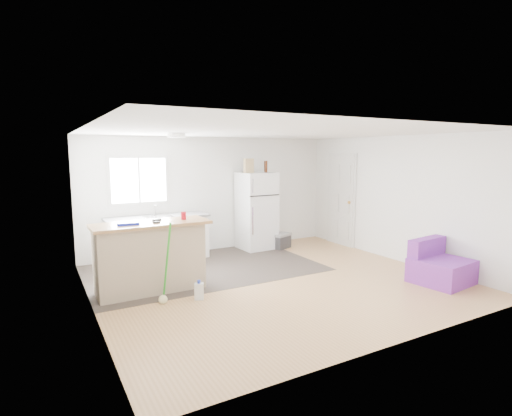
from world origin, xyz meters
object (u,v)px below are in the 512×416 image
at_px(red_cup, 184,216).
at_px(cleaner_jug, 199,291).
at_px(peninsula, 150,257).
at_px(blue_tray, 128,223).
at_px(cooler, 281,241).
at_px(mop, 164,286).
at_px(kitchen_cabinets, 158,238).
at_px(cardboard_box, 249,166).
at_px(refrigerator, 257,211).
at_px(bottle_right, 266,167).
at_px(purple_seat, 439,267).
at_px(bottle_left, 266,167).

bearing_deg(red_cup, cleaner_jug, -93.32).
height_order(peninsula, blue_tray, blue_tray).
bearing_deg(cooler, mop, -169.51).
bearing_deg(kitchen_cabinets, peninsula, -109.34).
xyz_separation_m(cleaner_jug, cardboard_box, (2.04, 2.31, 1.68)).
relative_size(cleaner_jug, blue_tray, 0.95).
xyz_separation_m(red_cup, cardboard_box, (2.00, 1.59, 0.70)).
xyz_separation_m(mop, red_cup, (0.50, 0.57, 0.88)).
relative_size(refrigerator, cardboard_box, 5.52).
bearing_deg(bottle_right, cooler, -45.17).
distance_m(peninsula, blue_tray, 0.62).
bearing_deg(bottle_right, mop, -143.42).
bearing_deg(blue_tray, red_cup, 2.30).
relative_size(kitchen_cabinets, blue_tray, 6.51).
relative_size(cooler, purple_seat, 0.55).
relative_size(kitchen_cabinets, cardboard_box, 6.51).
xyz_separation_m(refrigerator, blue_tray, (-3.04, -1.64, 0.24)).
relative_size(cooler, blue_tray, 1.68).
relative_size(cardboard_box, bottle_left, 1.20).
bearing_deg(blue_tray, purple_seat, -22.37).
distance_m(kitchen_cabinets, cleaner_jug, 2.40).
bearing_deg(red_cup, refrigerator, 36.11).
distance_m(peninsula, cleaner_jug, 0.95).
xyz_separation_m(cooler, mop, (-3.16, -1.91, 0.07)).
relative_size(peninsula, cooler, 3.41).
height_order(red_cup, cardboard_box, cardboard_box).
distance_m(cooler, purple_seat, 3.36).
height_order(mop, red_cup, red_cup).
distance_m(red_cup, bottle_left, 2.93).
bearing_deg(purple_seat, red_cup, 145.76).
height_order(purple_seat, mop, mop).
distance_m(kitchen_cabinets, bottle_left, 2.71).
bearing_deg(bottle_left, cleaner_jug, -137.08).
relative_size(kitchen_cabinets, bottle_left, 7.81).
relative_size(peninsula, purple_seat, 1.88).
bearing_deg(red_cup, cardboard_box, 38.50).
xyz_separation_m(peninsula, refrigerator, (2.74, 1.62, 0.30)).
bearing_deg(blue_tray, refrigerator, 28.27).
height_order(kitchen_cabinets, bottle_left, bottle_left).
distance_m(kitchen_cabinets, refrigerator, 2.19).
bearing_deg(bottle_right, cardboard_box, -179.61).
xyz_separation_m(refrigerator, bottle_left, (0.20, -0.05, 0.95)).
height_order(blue_tray, bottle_left, bottle_left).
relative_size(cleaner_jug, cardboard_box, 0.95).
bearing_deg(cardboard_box, red_cup, -141.50).
distance_m(peninsula, purple_seat, 4.57).
distance_m(refrigerator, blue_tray, 3.46).
bearing_deg(bottle_left, red_cup, -147.07).
height_order(mop, bottle_right, bottle_right).
height_order(peninsula, purple_seat, peninsula).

